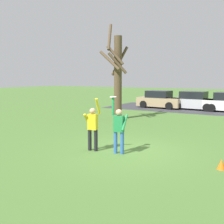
# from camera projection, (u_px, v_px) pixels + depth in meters

# --- Properties ---
(ground_plane) EXTENTS (120.00, 120.00, 0.00)m
(ground_plane) POSITION_uv_depth(u_px,v_px,m) (126.00, 151.00, 10.19)
(ground_plane) COLOR #4C7533
(person_catcher) EXTENTS (0.56, 0.49, 2.08)m
(person_catcher) POSITION_uv_depth(u_px,v_px,m) (119.00, 127.00, 9.67)
(person_catcher) COLOR #3366B7
(person_catcher) RESTS_ON ground_plane
(person_defender) EXTENTS (0.59, 0.49, 2.04)m
(person_defender) POSITION_uv_depth(u_px,v_px,m) (93.00, 125.00, 10.07)
(person_defender) COLOR black
(person_defender) RESTS_ON ground_plane
(frisbee_disc) EXTENTS (0.24, 0.24, 0.02)m
(frisbee_disc) POSITION_uv_depth(u_px,v_px,m) (113.00, 97.00, 9.61)
(frisbee_disc) COLOR white
(frisbee_disc) RESTS_ON person_catcher
(parked_car_tan) EXTENTS (4.21, 2.25, 1.59)m
(parked_car_tan) POSITION_uv_depth(u_px,v_px,m) (160.00, 100.00, 24.63)
(parked_car_tan) COLOR tan
(parked_car_tan) RESTS_ON ground_plane
(parked_car_silver) EXTENTS (4.21, 2.25, 1.59)m
(parked_car_silver) POSITION_uv_depth(u_px,v_px,m) (195.00, 101.00, 23.32)
(parked_car_silver) COLOR #BCBCC1
(parked_car_silver) RESTS_ON ground_plane
(parking_strip) EXTENTS (15.29, 6.40, 0.01)m
(parking_strip) POSITION_uv_depth(u_px,v_px,m) (193.00, 109.00, 23.53)
(parking_strip) COLOR #38383D
(parking_strip) RESTS_ON ground_plane
(bare_tree_tall) EXTENTS (1.88, 1.80, 6.35)m
(bare_tree_tall) POSITION_uv_depth(u_px,v_px,m) (117.00, 74.00, 17.56)
(bare_tree_tall) COLOR brown
(bare_tree_tall) RESTS_ON ground_plane
(field_cone_orange) EXTENTS (0.26, 0.26, 0.32)m
(field_cone_orange) POSITION_uv_depth(u_px,v_px,m) (221.00, 164.00, 8.09)
(field_cone_orange) COLOR orange
(field_cone_orange) RESTS_ON ground_plane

